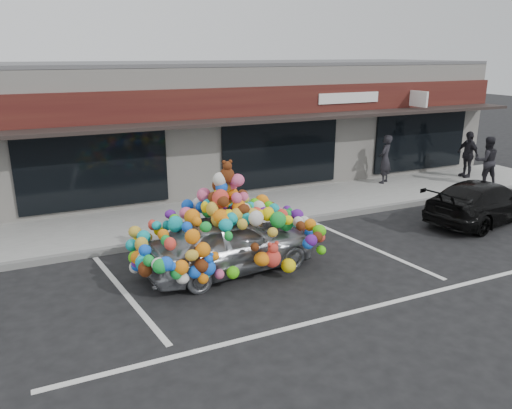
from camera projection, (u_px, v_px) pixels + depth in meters
name	position (u px, v px, depth m)	size (l,w,h in m)	color
ground	(273.00, 270.00, 11.07)	(90.00, 90.00, 0.00)	black
shop_building	(168.00, 125.00, 17.78)	(24.00, 7.20, 4.31)	silver
sidewalk	(212.00, 216.00, 14.53)	(26.00, 3.00, 0.15)	gray
kerb	(231.00, 232.00, 13.22)	(26.00, 0.18, 0.16)	slate
parking_stripe_left	(126.00, 294.00, 9.97)	(0.12, 4.40, 0.01)	silver
parking_stripe_mid	(371.00, 247.00, 12.36)	(0.12, 4.40, 0.01)	silver
lane_line	(415.00, 296.00, 9.87)	(14.00, 0.12, 0.01)	silver
toy_car	(229.00, 236.00, 10.83)	(2.80, 4.26, 2.39)	#A5ABAF
black_sedan	(483.00, 201.00, 14.12)	(4.05, 1.65, 1.17)	black
pedestrian_a	(385.00, 159.00, 17.64)	(0.63, 0.41, 1.72)	black
pedestrian_b	(486.00, 161.00, 17.41)	(0.83, 0.65, 1.71)	black
pedestrian_c	(468.00, 154.00, 18.52)	(0.42, 1.00, 1.71)	#2A272D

